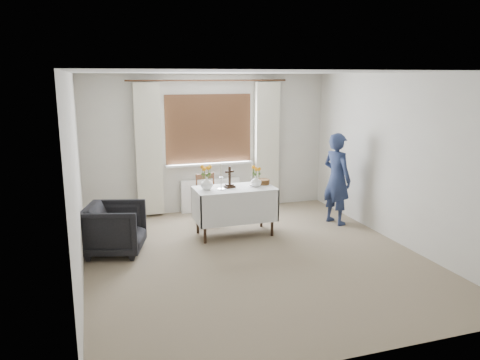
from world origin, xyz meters
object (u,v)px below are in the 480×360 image
object	(u,v)px
wooden_chair	(209,198)
flower_vase_right	(256,181)
altar_table	(235,211)
armchair	(115,229)
flower_vase_left	(207,183)
person	(337,179)
wooden_cross	(230,177)

from	to	relation	value
wooden_chair	flower_vase_right	bearing A→B (deg)	-67.32
altar_table	armchair	xyz separation A→B (m)	(-1.83, -0.23, -0.02)
flower_vase_left	person	bearing A→B (deg)	0.66
wooden_cross	flower_vase_left	xyz separation A→B (m)	(-0.37, -0.01, -0.07)
altar_table	flower_vase_left	distance (m)	0.65
wooden_chair	flower_vase_left	distance (m)	0.94
armchair	wooden_cross	world-z (taller)	wooden_cross
wooden_cross	armchair	bearing A→B (deg)	173.07
flower_vase_left	wooden_cross	bearing A→B (deg)	1.88
armchair	flower_vase_right	distance (m)	2.24
armchair	altar_table	bearing A→B (deg)	-66.33
altar_table	flower_vase_right	distance (m)	0.58
altar_table	armchair	bearing A→B (deg)	-172.71
wooden_chair	flower_vase_left	xyz separation A→B (m)	(-0.24, -0.79, 0.46)
flower_vase_left	flower_vase_right	bearing A→B (deg)	-2.80
flower_vase_right	flower_vase_left	bearing A→B (deg)	177.20
flower_vase_left	flower_vase_right	xyz separation A→B (m)	(0.79, -0.04, -0.01)
person	flower_vase_right	xyz separation A→B (m)	(-1.46, -0.06, 0.08)
altar_table	wooden_cross	distance (m)	0.56
flower_vase_left	altar_table	bearing A→B (deg)	-2.29
altar_table	person	distance (m)	1.85
altar_table	armchair	distance (m)	1.85
person	altar_table	bearing A→B (deg)	74.43
altar_table	armchair	world-z (taller)	altar_table
altar_table	wooden_cross	world-z (taller)	wooden_cross
altar_table	wooden_chair	xyz separation A→B (m)	(-0.20, 0.81, 0.03)
armchair	wooden_chair	bearing A→B (deg)	-41.01
wooden_chair	flower_vase_right	world-z (taller)	flower_vase_right
wooden_chair	flower_vase_left	size ratio (longest dim) A/B	4.03
wooden_chair	armchair	size ratio (longest dim) A/B	1.04
flower_vase_left	wooden_chair	bearing A→B (deg)	73.39
person	flower_vase_right	size ratio (longest dim) A/B	8.86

